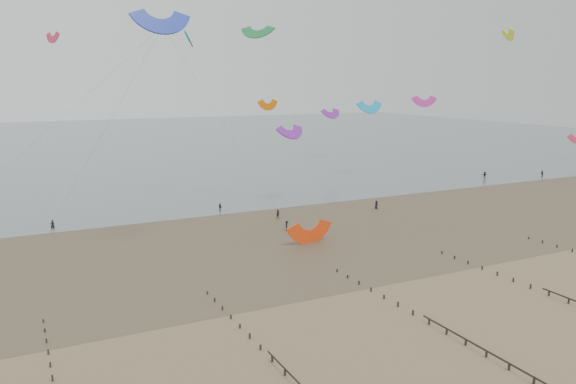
# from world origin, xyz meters

# --- Properties ---
(ground) EXTENTS (500.00, 500.00, 0.00)m
(ground) POSITION_xyz_m (0.00, 0.00, 0.00)
(ground) COLOR brown
(ground) RESTS_ON ground
(sea_and_shore) EXTENTS (500.00, 665.00, 0.03)m
(sea_and_shore) POSITION_xyz_m (-4.08, 34.40, 0.01)
(sea_and_shore) COLOR #475654
(sea_and_shore) RESTS_ON ground
(groynes) EXTENTS (72.16, 50.16, 1.00)m
(groynes) POSITION_xyz_m (4.00, -19.05, 0.47)
(groynes) COLOR black
(groynes) RESTS_ON ground
(kitesurfers) EXTENTS (121.47, 25.36, 1.90)m
(kitesurfers) POSITION_xyz_m (37.50, 48.21, 0.88)
(kitesurfers) COLOR black
(kitesurfers) RESTS_ON ground
(grounded_kite) EXTENTS (7.39, 6.05, 3.78)m
(grounded_kite) POSITION_xyz_m (7.42, 25.82, 0.00)
(grounded_kite) COLOR #F9400F
(grounded_kite) RESTS_ON ground
(kites_airborne) EXTENTS (255.61, 127.74, 36.79)m
(kites_airborne) POSITION_xyz_m (-17.77, 88.94, 21.87)
(kites_airborne) COLOR #DD2A4A
(kites_airborne) RESTS_ON ground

